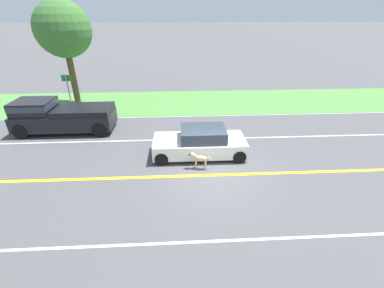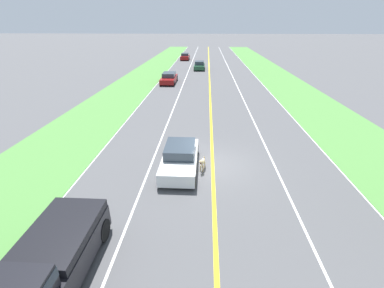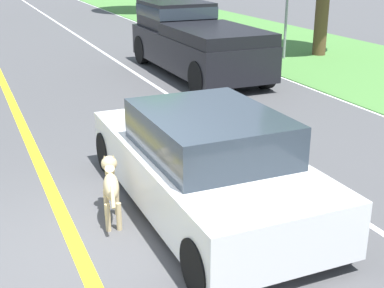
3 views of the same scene
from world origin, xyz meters
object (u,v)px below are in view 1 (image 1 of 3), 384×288
object	(u,v)px
ego_car	(200,143)
roadside_tree_right_near	(63,30)
dog	(199,158)
street_sign	(68,89)
pickup_truck	(60,116)

from	to	relation	value
ego_car	roadside_tree_right_near	world-z (taller)	roadside_tree_right_near
dog	ego_car	bearing A→B (deg)	5.64
ego_car	roadside_tree_right_near	size ratio (longest dim) A/B	0.62
street_sign	ego_car	bearing A→B (deg)	-128.59
dog	roadside_tree_right_near	xyz separation A→B (m)	(9.23, 8.25, 4.61)
ego_car	street_sign	bearing A→B (deg)	51.41
ego_car	roadside_tree_right_near	bearing A→B (deg)	46.35
dog	pickup_truck	world-z (taller)	pickup_truck
dog	pickup_truck	distance (m)	8.74
dog	street_sign	distance (m)	11.39
dog	pickup_truck	bearing A→B (deg)	71.85
ego_car	dog	size ratio (longest dim) A/B	4.09
pickup_truck	roadside_tree_right_near	size ratio (longest dim) A/B	0.77
ego_car	roadside_tree_right_near	xyz separation A→B (m)	(8.01, 8.40, 4.47)
ego_car	roadside_tree_right_near	distance (m)	12.43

